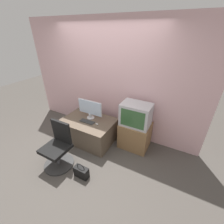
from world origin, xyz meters
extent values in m
plane|color=#4C4742|center=(0.00, 0.00, 0.00)|extent=(12.00, 12.00, 0.00)
cube|color=beige|center=(0.00, 1.32, 1.30)|extent=(4.40, 0.05, 2.60)
cube|color=brown|center=(-0.15, 0.71, 0.26)|extent=(1.18, 0.81, 0.53)
cube|color=olive|center=(0.88, 1.00, 0.29)|extent=(0.63, 0.52, 0.58)
cylinder|color=silver|center=(-0.16, 0.81, 0.54)|extent=(0.17, 0.17, 0.02)
cylinder|color=silver|center=(-0.16, 0.81, 0.60)|extent=(0.08, 0.08, 0.10)
cube|color=silver|center=(-0.16, 0.82, 0.80)|extent=(0.61, 0.01, 0.34)
cube|color=silver|center=(-0.16, 0.81, 0.80)|extent=(0.59, 0.02, 0.31)
cube|color=#2D2D2D|center=(-0.13, 0.64, 0.54)|extent=(0.35, 0.12, 0.01)
ellipsoid|color=silver|center=(0.12, 0.65, 0.55)|extent=(0.06, 0.03, 0.03)
cube|color=#B7B7BC|center=(0.87, 0.98, 0.82)|extent=(0.60, 0.41, 0.48)
cube|color=#335B33|center=(0.87, 0.78, 0.82)|extent=(0.49, 0.01, 0.37)
cylinder|color=#333333|center=(-0.22, -0.23, 0.01)|extent=(0.57, 0.57, 0.03)
cylinder|color=#4C4C51|center=(-0.22, -0.23, 0.20)|extent=(0.05, 0.05, 0.34)
cube|color=black|center=(-0.22, -0.23, 0.41)|extent=(0.46, 0.46, 0.07)
cube|color=black|center=(-0.22, -0.03, 0.67)|extent=(0.42, 0.05, 0.44)
cube|color=beige|center=(-0.90, 0.70, 0.17)|extent=(0.23, 0.16, 0.34)
cube|color=black|center=(0.35, -0.23, 0.10)|extent=(0.27, 0.12, 0.21)
torus|color=black|center=(0.35, -0.23, 0.22)|extent=(0.16, 0.01, 0.16)
camera|label=1|loc=(1.69, -1.57, 2.34)|focal=24.00mm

